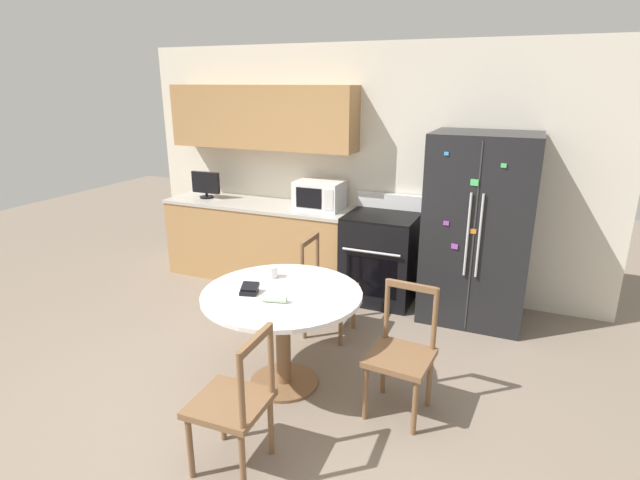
% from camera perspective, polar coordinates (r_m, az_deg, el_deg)
% --- Properties ---
extents(ground_plane, '(14.00, 14.00, 0.00)m').
position_cam_1_polar(ground_plane, '(3.75, -9.57, -18.81)').
color(ground_plane, gray).
extents(back_wall, '(5.20, 0.44, 2.60)m').
position_cam_1_polar(back_wall, '(5.52, 1.71, 9.68)').
color(back_wall, silver).
rests_on(back_wall, ground_plane).
extents(kitchen_counter, '(2.20, 0.64, 0.90)m').
position_cam_1_polar(kitchen_counter, '(5.83, -6.90, -0.07)').
color(kitchen_counter, '#AD7F4C').
rests_on(kitchen_counter, ground_plane).
extents(refrigerator, '(0.94, 0.76, 1.78)m').
position_cam_1_polar(refrigerator, '(4.90, 17.63, 1.19)').
color(refrigerator, black).
rests_on(refrigerator, ground_plane).
extents(oven_range, '(0.71, 0.68, 1.08)m').
position_cam_1_polar(oven_range, '(5.24, 6.96, -1.91)').
color(oven_range, black).
rests_on(oven_range, ground_plane).
extents(microwave, '(0.50, 0.37, 0.30)m').
position_cam_1_polar(microwave, '(5.37, -0.05, 5.17)').
color(microwave, white).
rests_on(microwave, kitchen_counter).
extents(countertop_tv, '(0.36, 0.16, 0.31)m').
position_cam_1_polar(countertop_tv, '(6.04, -12.92, 6.26)').
color(countertop_tv, black).
rests_on(countertop_tv, kitchen_counter).
extents(dining_table, '(1.17, 1.17, 0.76)m').
position_cam_1_polar(dining_table, '(3.69, -4.32, -8.14)').
color(dining_table, white).
rests_on(dining_table, ground_plane).
extents(dining_chair_right, '(0.45, 0.45, 0.90)m').
position_cam_1_polar(dining_chair_right, '(3.53, 9.25, -12.83)').
color(dining_chair_right, brown).
rests_on(dining_chair_right, ground_plane).
extents(dining_chair_far, '(0.43, 0.43, 0.90)m').
position_cam_1_polar(dining_chair_far, '(4.50, 0.74, -5.60)').
color(dining_chair_far, brown).
rests_on(dining_chair_far, ground_plane).
extents(dining_chair_near, '(0.43, 0.43, 0.90)m').
position_cam_1_polar(dining_chair_near, '(3.07, -9.79, -17.97)').
color(dining_chair_near, brown).
rests_on(dining_chair_near, ground_plane).
extents(candle_glass, '(0.09, 0.09, 0.09)m').
position_cam_1_polar(candle_glass, '(3.88, -5.51, -3.74)').
color(candle_glass, silver).
rests_on(candle_glass, dining_table).
extents(folded_napkin, '(0.18, 0.09, 0.05)m').
position_cam_1_polar(folded_napkin, '(3.46, -5.19, -6.69)').
color(folded_napkin, beige).
rests_on(folded_napkin, dining_table).
extents(wallet, '(0.15, 0.15, 0.07)m').
position_cam_1_polar(wallet, '(3.63, -8.05, -5.64)').
color(wallet, black).
rests_on(wallet, dining_table).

